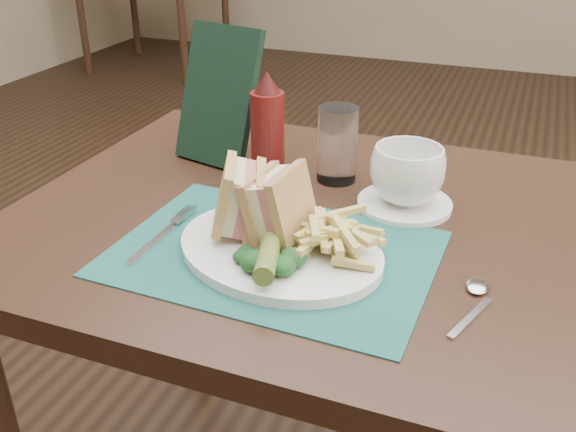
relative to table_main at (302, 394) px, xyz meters
The scene contains 18 objects.
floor 0.62m from the table_main, 90.00° to the left, with size 7.00×7.00×0.00m, color black.
wall_back 4.02m from the table_main, 90.00° to the left, with size 6.00×6.00×0.00m, color tan.
table_main is the anchor object (origin of this frame).
table_bg_left 3.88m from the table_main, 125.45° to the left, with size 0.90×0.75×0.75m, color black, non-canonical shape.
placemat 0.40m from the table_main, 89.00° to the right, with size 0.44×0.31×0.00m, color #1A554F.
plate 0.41m from the table_main, 84.59° to the right, with size 0.30×0.24×0.01m, color white, non-canonical shape.
sandwich_half_a 0.47m from the table_main, 122.13° to the right, with size 0.06×0.10×0.09m, color tan, non-canonical shape.
sandwich_half_b 0.46m from the table_main, 99.19° to the right, with size 0.06×0.10×0.09m, color tan, non-canonical shape.
kale_garnish 0.45m from the table_main, 84.91° to the right, with size 0.11×0.08×0.03m, color #133617, non-canonical shape.
pickle_spear 0.46m from the table_main, 83.80° to the right, with size 0.03×0.03×0.12m, color #526A28.
fries_pile 0.44m from the table_main, 52.07° to the right, with size 0.18×0.20×0.05m, color tan, non-canonical shape.
fork 0.44m from the table_main, 138.92° to the right, with size 0.03×0.17×0.01m, color silver, non-canonical shape.
spoon 0.50m from the table_main, 30.33° to the right, with size 0.03×0.15×0.01m, color silver, non-canonical shape.
saucer 0.41m from the table_main, 28.82° to the left, with size 0.15×0.15×0.01m, color white.
coffee_cup 0.46m from the table_main, 28.82° to the left, with size 0.12×0.12×0.09m, color white.
drinking_glass 0.46m from the table_main, 86.47° to the left, with size 0.07×0.07×0.13m, color white.
ketchup_bottle 0.49m from the table_main, 133.73° to the left, with size 0.06×0.06×0.19m, color #540F0E, non-canonical shape.
check_presenter 0.56m from the table_main, 144.96° to the left, with size 0.15×0.02×0.25m, color black.
Camera 1 is at (0.30, -1.34, 1.21)m, focal length 40.00 mm.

